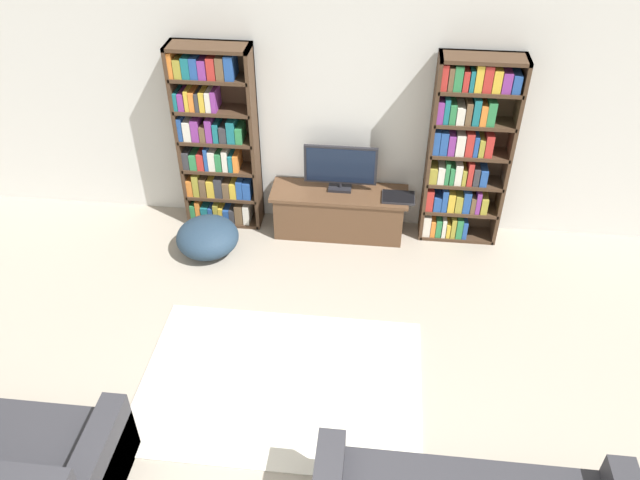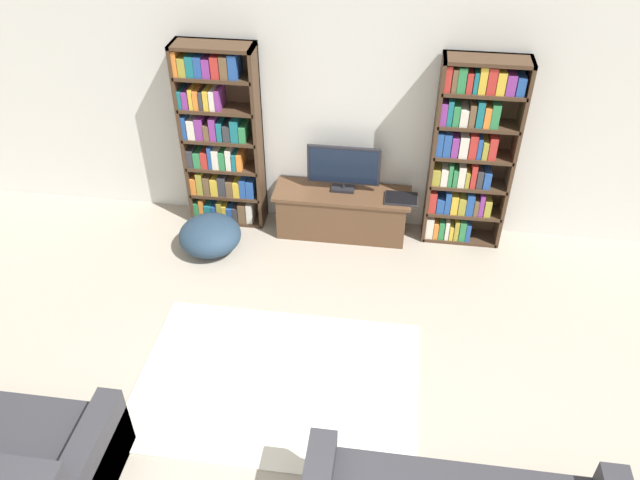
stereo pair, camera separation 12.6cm
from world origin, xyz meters
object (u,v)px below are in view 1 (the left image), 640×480
Objects in this scene: television at (340,167)px; beanbag_ottoman at (208,237)px; tv_stand at (339,212)px; laptop at (398,197)px; bookshelf_right at (465,151)px; bookshelf_left at (216,142)px.

television is 1.17× the size of beanbag_ottoman.
tv_stand is 0.67m from laptop.
bookshelf_right is 2.66× the size of television.
beanbag_ottoman is (-0.02, -0.59, -0.79)m from bookshelf_left.
bookshelf_left reaches higher than television.
beanbag_ottoman is at bearing -166.94° from bookshelf_right.
laptop is 2.01m from beanbag_ottoman.
television reaches higher than tv_stand.
beanbag_ottoman is at bearing -92.34° from bookshelf_left.
bookshelf_right is at bearing 2.21° from television.
laptop is (1.91, -0.16, -0.44)m from bookshelf_left.
beanbag_ottoman is (-2.56, -0.59, -0.84)m from bookshelf_right.
beanbag_ottoman is at bearing -159.77° from tv_stand.
bookshelf_right is 3.11× the size of beanbag_ottoman.
bookshelf_right is at bearing 13.06° from beanbag_ottoman.
bookshelf_left is at bearing 180.00° from bookshelf_right.
tv_stand is at bearing -175.13° from bookshelf_right.
tv_stand is 2.23× the size of beanbag_ottoman.
bookshelf_left is 2.66× the size of television.
beanbag_ottoman is (-1.94, -0.44, -0.35)m from laptop.
beanbag_ottoman is at bearing -157.61° from television.
television is (-0.00, 0.06, 0.52)m from tv_stand.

